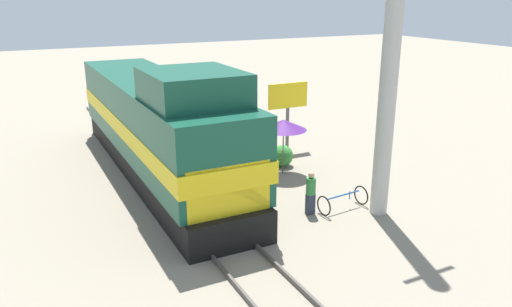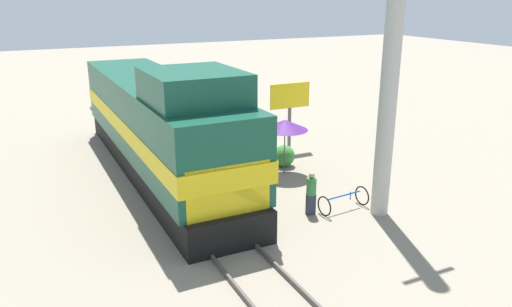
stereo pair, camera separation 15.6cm
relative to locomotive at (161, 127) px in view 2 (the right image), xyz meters
name	(u,v)px [view 2 (the right image)]	position (x,y,z in m)	size (l,w,h in m)	color
ground_plane	(202,218)	(0.00, -4.62, -2.13)	(120.00, 120.00, 0.00)	gray
rail_near	(182,220)	(-0.72, -4.62, -2.06)	(0.08, 38.73, 0.15)	#4C4742
rail_far	(221,212)	(0.72, -4.62, -2.06)	(0.08, 38.73, 0.15)	#4C4742
locomotive	(161,127)	(0.00, 0.00, 0.00)	(3.15, 15.70, 5.00)	black
utility_pole	(392,47)	(5.70, -7.00, 3.58)	(1.80, 0.59, 11.38)	#B2B2AD
vendor_umbrella	(285,125)	(4.73, -1.96, 0.00)	(1.93, 1.93, 2.35)	#4C4C4C
billboard_sign	(290,100)	(6.55, 0.80, 0.36)	(2.10, 0.12, 3.31)	#595959
shrub_cluster	(284,156)	(5.17, -1.15, -1.65)	(0.96, 0.96, 0.96)	#388C38
person_bystander	(311,192)	(3.51, -6.00, -1.30)	(0.34, 0.34, 1.55)	#2D3347
bicycle	(344,200)	(4.74, -6.23, -1.77)	(1.87, 0.90, 0.71)	black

